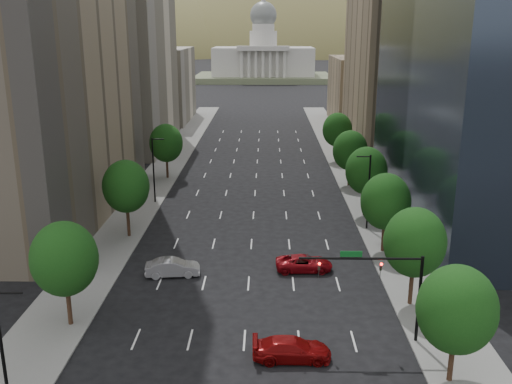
# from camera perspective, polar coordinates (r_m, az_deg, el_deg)

# --- Properties ---
(sidewalk_left) EXTENTS (6.00, 200.00, 0.15)m
(sidewalk_left) POSITION_cam_1_polar(r_m,az_deg,el_deg) (74.04, -12.35, -2.16)
(sidewalk_left) COLOR slate
(sidewalk_left) RESTS_ON ground
(sidewalk_right) EXTENTS (6.00, 200.00, 0.15)m
(sidewalk_right) POSITION_cam_1_polar(r_m,az_deg,el_deg) (73.37, 11.95, -2.31)
(sidewalk_right) COLOR slate
(sidewalk_right) RESTS_ON ground
(midrise_cream_left) EXTENTS (14.00, 30.00, 35.00)m
(midrise_cream_left) POSITION_cam_1_polar(r_m,az_deg,el_deg) (114.57, -12.69, 13.12)
(midrise_cream_left) COLOR beige
(midrise_cream_left) RESTS_ON ground
(filler_left) EXTENTS (14.00, 26.00, 18.00)m
(filler_left) POSITION_cam_1_polar(r_m,az_deg,el_deg) (147.40, -9.49, 10.58)
(filler_left) COLOR beige
(filler_left) RESTS_ON ground
(parking_tan_right) EXTENTS (14.00, 30.00, 30.00)m
(parking_tan_right) POSITION_cam_1_polar(r_m,az_deg,el_deg) (111.09, 13.51, 11.69)
(parking_tan_right) COLOR #8C7759
(parking_tan_right) RESTS_ON ground
(filler_right) EXTENTS (14.00, 26.00, 16.00)m
(filler_right) POSITION_cam_1_polar(r_m,az_deg,el_deg) (144.01, 10.58, 10.00)
(filler_right) COLOR #8C7759
(filler_right) RESTS_ON ground
(tree_right_0) EXTENTS (5.20, 5.20, 8.39)m
(tree_right_0) POSITION_cam_1_polar(r_m,az_deg,el_deg) (39.65, 19.55, -11.09)
(tree_right_0) COLOR #382316
(tree_right_0) RESTS_ON ground
(tree_right_1) EXTENTS (5.20, 5.20, 8.75)m
(tree_right_1) POSITION_cam_1_polar(r_m,az_deg,el_deg) (49.12, 15.68, -4.91)
(tree_right_1) COLOR #382316
(tree_right_1) RESTS_ON ground
(tree_right_2) EXTENTS (5.20, 5.20, 8.61)m
(tree_right_2) POSITION_cam_1_polar(r_m,az_deg,el_deg) (60.21, 12.91, -0.94)
(tree_right_2) COLOR #382316
(tree_right_2) RESTS_ON ground
(tree_right_3) EXTENTS (5.20, 5.20, 8.89)m
(tree_right_3) POSITION_cam_1_polar(r_m,az_deg,el_deg) (71.49, 11.03, 2.12)
(tree_right_3) COLOR #382316
(tree_right_3) RESTS_ON ground
(tree_right_4) EXTENTS (5.20, 5.20, 8.46)m
(tree_right_4) POSITION_cam_1_polar(r_m,az_deg,el_deg) (85.06, 9.45, 4.14)
(tree_right_4) COLOR #382316
(tree_right_4) RESTS_ON ground
(tree_right_5) EXTENTS (5.20, 5.20, 8.75)m
(tree_right_5) POSITION_cam_1_polar(r_m,az_deg,el_deg) (100.57, 8.19, 6.21)
(tree_right_5) COLOR #382316
(tree_right_5) RESTS_ON ground
(tree_left_0) EXTENTS (5.20, 5.20, 8.75)m
(tree_left_0) POSITION_cam_1_polar(r_m,az_deg,el_deg) (46.52, -18.73, -6.39)
(tree_left_0) COLOR #382316
(tree_left_0) RESTS_ON ground
(tree_left_1) EXTENTS (5.20, 5.20, 8.97)m
(tree_left_1) POSITION_cam_1_polar(r_m,az_deg,el_deg) (64.57, -12.95, 0.55)
(tree_left_1) COLOR #382316
(tree_left_1) RESTS_ON ground
(tree_left_2) EXTENTS (5.20, 5.20, 8.68)m
(tree_left_2) POSITION_cam_1_polar(r_m,az_deg,el_deg) (89.39, -9.03, 4.88)
(tree_left_2) COLOR #382316
(tree_left_2) RESTS_ON ground
(streetlight_rn) EXTENTS (1.70, 0.20, 9.00)m
(streetlight_rn) POSITION_cam_1_polar(r_m,az_deg,el_deg) (66.90, 11.22, 0.21)
(streetlight_rn) COLOR black
(streetlight_rn) RESTS_ON ground
(streetlight_ls) EXTENTS (1.70, 0.20, 9.00)m
(streetlight_ls) POSITION_cam_1_polar(r_m,az_deg,el_deg) (36.82, -24.04, -14.79)
(streetlight_ls) COLOR black
(streetlight_ls) RESTS_ON ground
(streetlight_ln) EXTENTS (1.70, 0.20, 9.00)m
(streetlight_ln) POSITION_cam_1_polar(r_m,az_deg,el_deg) (77.00, -10.23, 2.36)
(streetlight_ln) COLOR black
(streetlight_ln) RESTS_ON ground
(traffic_signal) EXTENTS (9.12, 0.40, 7.38)m
(traffic_signal) POSITION_cam_1_polar(r_m,az_deg,el_deg) (43.17, 13.06, -8.55)
(traffic_signal) COLOR black
(traffic_signal) RESTS_ON ground
(capitol) EXTENTS (60.00, 40.00, 35.20)m
(capitol) POSITION_cam_1_polar(r_m,az_deg,el_deg) (258.42, 0.73, 13.04)
(capitol) COLOR #596647
(capitol) RESTS_ON ground
(foothills) EXTENTS (720.00, 413.00, 263.00)m
(foothills) POSITION_cam_1_polar(r_m,az_deg,el_deg) (611.62, 4.24, 10.49)
(foothills) COLOR olive
(foothills) RESTS_ON ground
(car_red_near) EXTENTS (5.70, 2.41, 1.64)m
(car_red_near) POSITION_cam_1_polar(r_m,az_deg,el_deg) (42.15, 3.63, -15.49)
(car_red_near) COLOR maroon
(car_red_near) RESTS_ON ground
(car_silver) EXTENTS (5.37, 2.43, 1.71)m
(car_silver) POSITION_cam_1_polar(r_m,az_deg,el_deg) (55.28, -8.39, -7.52)
(car_silver) COLOR #A7A6AC
(car_silver) RESTS_ON ground
(car_red_far) EXTENTS (5.66, 2.82, 1.54)m
(car_red_far) POSITION_cam_1_polar(r_m,az_deg,el_deg) (56.06, 4.86, -7.14)
(car_red_far) COLOR maroon
(car_red_far) RESTS_ON ground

